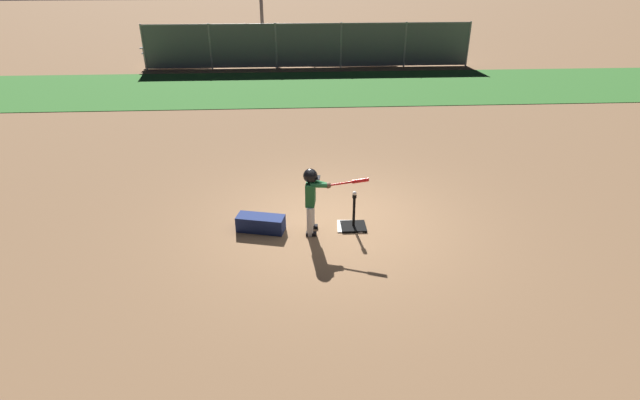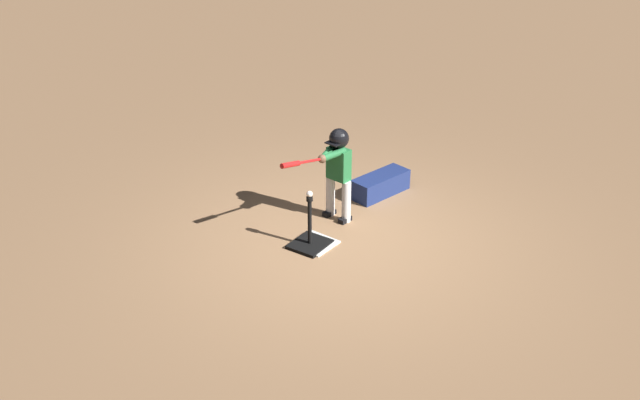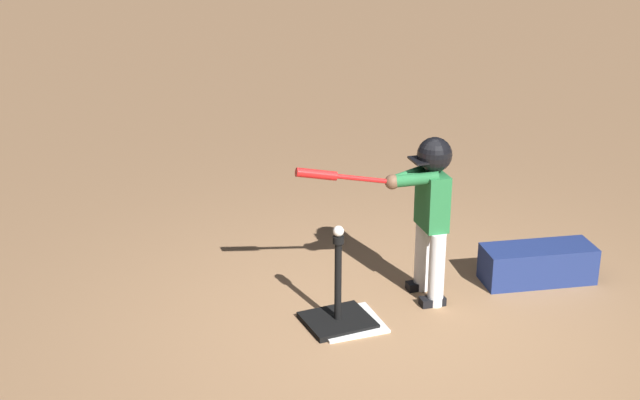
{
  "view_description": "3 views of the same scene",
  "coord_description": "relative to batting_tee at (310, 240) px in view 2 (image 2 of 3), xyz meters",
  "views": [
    {
      "loc": [
        -0.76,
        -8.03,
        4.51
      ],
      "look_at": [
        -0.31,
        -0.23,
        0.56
      ],
      "focal_mm": 28.0,
      "sensor_mm": 36.0,
      "label": 1
    },
    {
      "loc": [
        6.56,
        4.12,
        4.54
      ],
      "look_at": [
        0.3,
        -0.11,
        0.66
      ],
      "focal_mm": 42.0,
      "sensor_mm": 36.0,
      "label": 2
    },
    {
      "loc": [
        2.61,
        4.64,
        2.97
      ],
      "look_at": [
        0.29,
        -0.57,
        0.8
      ],
      "focal_mm": 50.0,
      "sensor_mm": 36.0,
      "label": 3
    }
  ],
  "objects": [
    {
      "name": "home_plate",
      "position": [
        -0.07,
        0.03,
        -0.07
      ],
      "size": [
        0.47,
        0.47,
        0.02
      ],
      "primitive_type": "cube",
      "rotation": [
        0.0,
        0.0,
        -0.07
      ],
      "color": "white",
      "rests_on": "ground_plane"
    },
    {
      "name": "ground_plane",
      "position": [
        -0.29,
        0.27,
        -0.08
      ],
      "size": [
        90.0,
        90.0,
        0.0
      ],
      "primitive_type": "plane",
      "color": "#99704C"
    },
    {
      "name": "batter_child",
      "position": [
        -0.74,
        -0.11,
        0.69
      ],
      "size": [
        1.11,
        0.39,
        1.21
      ],
      "color": "silver",
      "rests_on": "ground_plane"
    },
    {
      "name": "equipment_bag",
      "position": [
        -1.66,
        0.0,
        0.06
      ],
      "size": [
        0.89,
        0.51,
        0.28
      ],
      "primitive_type": "cube",
      "rotation": [
        0.0,
        0.0,
        -0.24
      ],
      "color": "navy",
      "rests_on": "ground_plane"
    },
    {
      "name": "batting_tee",
      "position": [
        0.0,
        0.0,
        0.0
      ],
      "size": [
        0.45,
        0.4,
        0.65
      ],
      "color": "black",
      "rests_on": "ground_plane"
    },
    {
      "name": "baseball",
      "position": [
        0.0,
        0.0,
        0.6
      ],
      "size": [
        0.07,
        0.07,
        0.07
      ],
      "primitive_type": "sphere",
      "color": "white",
      "rests_on": "batting_tee"
    }
  ]
}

